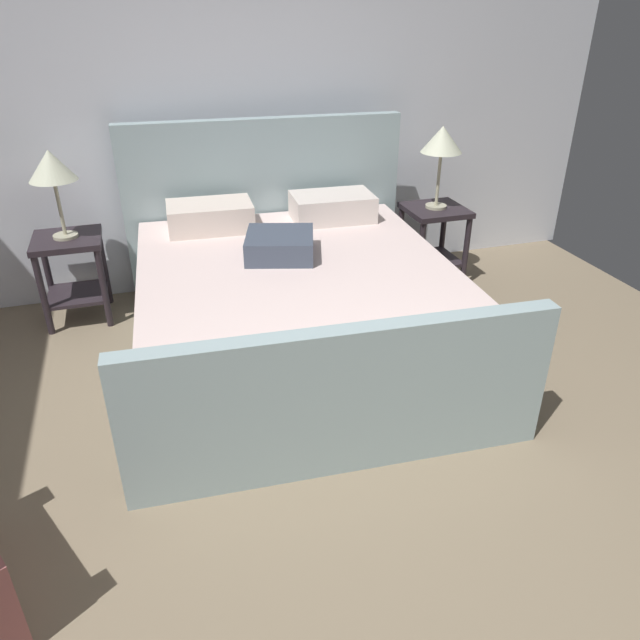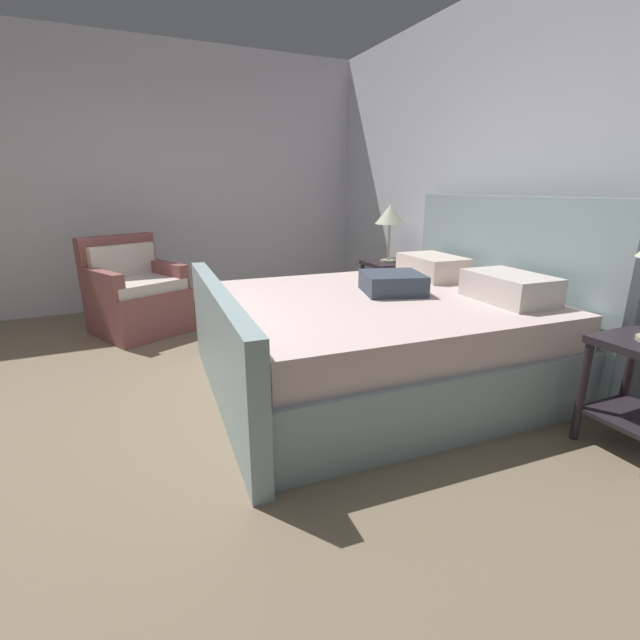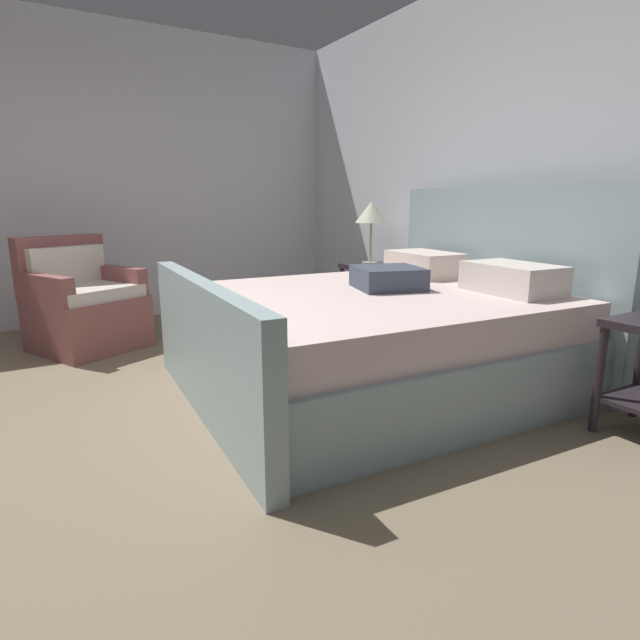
{
  "view_description": "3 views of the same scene",
  "coord_description": "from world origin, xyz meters",
  "px_view_note": "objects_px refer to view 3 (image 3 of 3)",
  "views": [
    {
      "loc": [
        -0.78,
        -1.37,
        2.0
      ],
      "look_at": [
        0.03,
        1.25,
        0.53
      ],
      "focal_mm": 33.66,
      "sensor_mm": 36.0,
      "label": 1
    },
    {
      "loc": [
        2.58,
        0.22,
        1.33
      ],
      "look_at": [
        0.25,
        1.27,
        0.57
      ],
      "focal_mm": 24.96,
      "sensor_mm": 36.0,
      "label": 2
    },
    {
      "loc": [
        2.58,
        -0.08,
        1.16
      ],
      "look_at": [
        0.3,
        1.26,
        0.55
      ],
      "focal_mm": 28.59,
      "sensor_mm": 36.0,
      "label": 3
    }
  ],
  "objects_px": {
    "nightstand_left": "(370,285)",
    "table_lamp_left": "(371,214)",
    "armchair": "(83,306)",
    "bed": "(379,332)"
  },
  "relations": [
    {
      "from": "bed",
      "to": "armchair",
      "type": "relative_size",
      "value": 2.43
    },
    {
      "from": "nightstand_left",
      "to": "table_lamp_left",
      "type": "bearing_deg",
      "value": 116.57
    },
    {
      "from": "bed",
      "to": "nightstand_left",
      "type": "height_order",
      "value": "bed"
    },
    {
      "from": "table_lamp_left",
      "to": "armchair",
      "type": "relative_size",
      "value": 0.59
    },
    {
      "from": "bed",
      "to": "nightstand_left",
      "type": "distance_m",
      "value": 1.6
    },
    {
      "from": "bed",
      "to": "armchair",
      "type": "height_order",
      "value": "bed"
    },
    {
      "from": "table_lamp_left",
      "to": "armchair",
      "type": "distance_m",
      "value": 2.59
    },
    {
      "from": "nightstand_left",
      "to": "table_lamp_left",
      "type": "relative_size",
      "value": 1.05
    },
    {
      "from": "bed",
      "to": "table_lamp_left",
      "type": "height_order",
      "value": "bed"
    },
    {
      "from": "table_lamp_left",
      "to": "armchair",
      "type": "bearing_deg",
      "value": -103.7
    }
  ]
}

